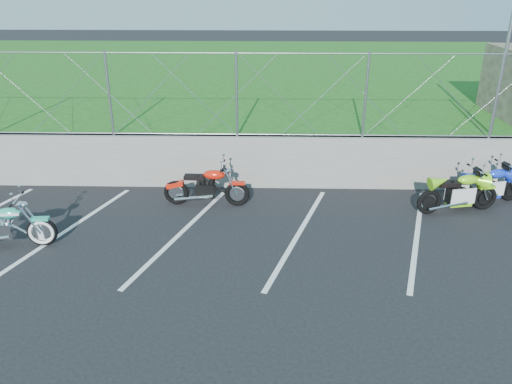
{
  "coord_description": "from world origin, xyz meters",
  "views": [
    {
      "loc": [
        1.76,
        -8.07,
        4.79
      ],
      "look_at": [
        1.51,
        1.3,
        0.78
      ],
      "focal_mm": 35.0,
      "sensor_mm": 36.0,
      "label": 1
    }
  ],
  "objects_px": {
    "cruiser_turquoise": "(4,228)",
    "sportbike_green": "(459,194)",
    "sportbike_blue": "(490,187)",
    "naked_orange": "(208,188)"
  },
  "relations": [
    {
      "from": "cruiser_turquoise",
      "to": "sportbike_green",
      "type": "bearing_deg",
      "value": 5.29
    },
    {
      "from": "sportbike_green",
      "to": "sportbike_blue",
      "type": "bearing_deg",
      "value": 17.21
    },
    {
      "from": "sportbike_blue",
      "to": "naked_orange",
      "type": "bearing_deg",
      "value": 165.88
    },
    {
      "from": "sportbike_green",
      "to": "cruiser_turquoise",
      "type": "bearing_deg",
      "value": 179.58
    },
    {
      "from": "sportbike_green",
      "to": "sportbike_blue",
      "type": "xyz_separation_m",
      "value": [
        0.86,
        0.47,
        -0.02
      ]
    },
    {
      "from": "sportbike_green",
      "to": "naked_orange",
      "type": "bearing_deg",
      "value": 166.25
    },
    {
      "from": "cruiser_turquoise",
      "to": "sportbike_blue",
      "type": "bearing_deg",
      "value": 6.92
    },
    {
      "from": "naked_orange",
      "to": "sportbike_blue",
      "type": "relative_size",
      "value": 1.12
    },
    {
      "from": "cruiser_turquoise",
      "to": "sportbike_blue",
      "type": "height_order",
      "value": "cruiser_turquoise"
    },
    {
      "from": "naked_orange",
      "to": "cruiser_turquoise",
      "type": "bearing_deg",
      "value": -149.18
    }
  ]
}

